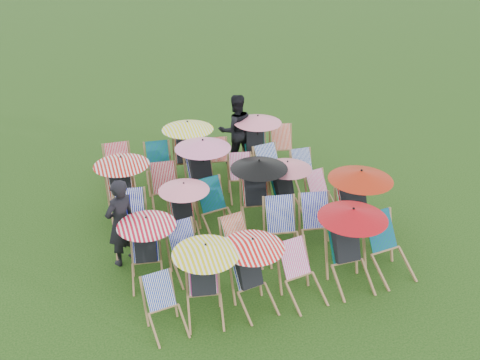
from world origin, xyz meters
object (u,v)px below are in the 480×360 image
object	(u,v)px
deckchair_0	(165,307)
person_rear	(236,130)
deckchair_29	(283,148)
deckchair_5	(389,248)
person_left	(121,223)

from	to	relation	value
deckchair_0	person_rear	size ratio (longest dim) A/B	0.45
deckchair_0	deckchair_29	distance (m)	6.15
deckchair_5	deckchair_29	distance (m)	4.60
deckchair_5	person_rear	size ratio (longest dim) A/B	0.56
deckchair_0	person_rear	bearing A→B (deg)	53.01
deckchair_0	person_left	size ratio (longest dim) A/B	0.49
deckchair_0	person_left	distance (m)	2.01
deckchair_29	person_rear	distance (m)	1.24
deckchair_5	person_left	distance (m)	4.73
deckchair_29	person_rear	size ratio (longest dim) A/B	0.53
deckchair_0	deckchair_5	size ratio (longest dim) A/B	0.80
deckchair_29	person_left	xyz separation A→B (m)	(-4.30, -2.78, 0.37)
deckchair_0	deckchair_5	xyz separation A→B (m)	(4.00, 0.12, 0.10)
person_left	deckchair_29	bearing A→B (deg)	-177.38
deckchair_5	person_rear	xyz separation A→B (m)	(-1.13, 5.06, 0.39)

